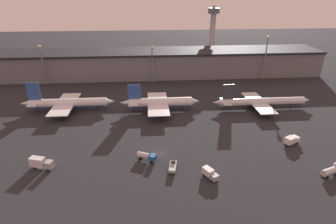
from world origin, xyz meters
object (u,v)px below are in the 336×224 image
object	(u,v)px
service_vehicle_0	(333,170)
service_vehicle_5	(147,156)
control_tower	(213,27)
airplane_1	(160,103)
airplane_0	(68,103)
service_vehicle_4	(210,173)
service_vehicle_3	(41,163)
airplane_2	(261,102)
service_vehicle_2	(291,140)
service_vehicle_1	(173,167)

from	to	relation	value
service_vehicle_0	service_vehicle_5	world-z (taller)	service_vehicle_0
control_tower	airplane_1	bearing A→B (deg)	-114.76
airplane_0	airplane_1	bearing A→B (deg)	-3.99
airplane_0	service_vehicle_4	world-z (taller)	airplane_0
service_vehicle_3	control_tower	distance (m)	172.07
airplane_1	airplane_2	distance (m)	48.90
service_vehicle_4	service_vehicle_5	bearing A→B (deg)	-149.34
airplane_0	airplane_1	xyz separation A→B (m)	(43.55, -3.00, 0.14)
airplane_2	service_vehicle_2	distance (m)	32.52
service_vehicle_0	service_vehicle_3	distance (m)	92.15
service_vehicle_1	control_tower	distance (m)	158.58
service_vehicle_1	service_vehicle_2	world-z (taller)	service_vehicle_2
service_vehicle_2	airplane_1	bearing A→B (deg)	117.22
service_vehicle_2	service_vehicle_0	bearing A→B (deg)	-106.00
airplane_2	service_vehicle_1	size ratio (longest dim) A/B	8.41
service_vehicle_0	service_vehicle_5	xyz separation A→B (m)	(-57.61, 12.22, -0.22)
service_vehicle_2	control_tower	xyz separation A→B (m)	(0.58, 137.87, 22.44)
service_vehicle_3	service_vehicle_4	size ratio (longest dim) A/B	1.34
service_vehicle_4	service_vehicle_0	bearing A→B (deg)	57.01
service_vehicle_0	service_vehicle_2	distance (m)	18.74
service_vehicle_0	control_tower	bearing A→B (deg)	72.63
airplane_2	service_vehicle_5	size ratio (longest dim) A/B	7.05
service_vehicle_3	service_vehicle_4	xyz separation A→B (m)	(53.26, -8.69, -0.47)
control_tower	airplane_0	bearing A→B (deg)	-132.17
service_vehicle_1	service_vehicle_5	world-z (taller)	service_vehicle_5
service_vehicle_0	control_tower	world-z (taller)	control_tower
service_vehicle_2	control_tower	world-z (taller)	control_tower
airplane_1	service_vehicle_4	distance (m)	52.17
airplane_2	service_vehicle_2	world-z (taller)	airplane_2
service_vehicle_2	service_vehicle_3	world-z (taller)	service_vehicle_3
service_vehicle_4	service_vehicle_2	bearing A→B (deg)	85.26
airplane_0	service_vehicle_5	distance (m)	56.75
service_vehicle_2	service_vehicle_4	world-z (taller)	service_vehicle_2
service_vehicle_1	service_vehicle_5	xyz separation A→B (m)	(-8.35, 5.95, 0.36)
service_vehicle_2	airplane_2	bearing A→B (deg)	60.13
service_vehicle_1	service_vehicle_3	bearing A→B (deg)	96.19
airplane_2	control_tower	xyz separation A→B (m)	(-0.86, 105.41, 20.95)
airplane_0	service_vehicle_0	world-z (taller)	airplane_0
airplane_2	service_vehicle_1	bearing A→B (deg)	-136.59
service_vehicle_2	service_vehicle_5	bearing A→B (deg)	159.19
service_vehicle_4	service_vehicle_3	bearing A→B (deg)	-129.83
airplane_1	service_vehicle_5	world-z (taller)	airplane_1
airplane_1	service_vehicle_1	world-z (taller)	airplane_1
service_vehicle_5	control_tower	bearing A→B (deg)	93.80
airplane_2	service_vehicle_0	world-z (taller)	airplane_2
airplane_2	service_vehicle_3	distance (m)	98.09
service_vehicle_1	service_vehicle_5	distance (m)	10.26
service_vehicle_1	control_tower	world-z (taller)	control_tower
airplane_0	service_vehicle_5	size ratio (longest dim) A/B	6.37
service_vehicle_1	service_vehicle_4	world-z (taller)	service_vehicle_4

